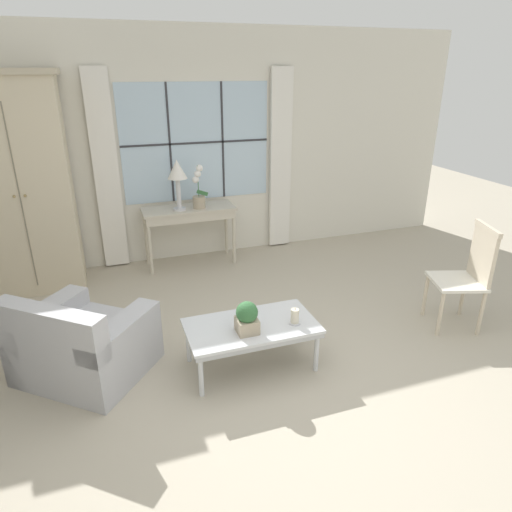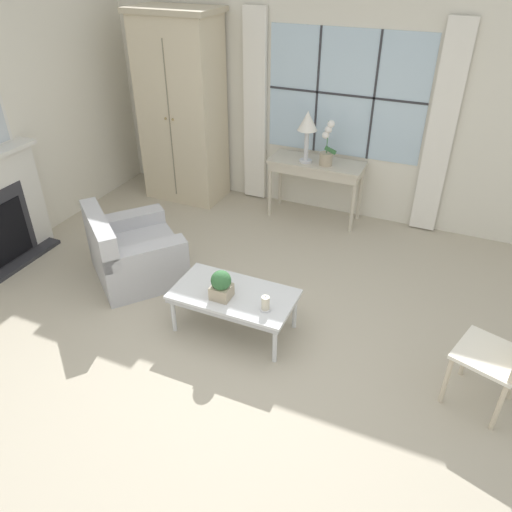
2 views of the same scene
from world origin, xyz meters
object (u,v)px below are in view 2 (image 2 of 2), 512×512
object	(u,v)px
armchair_upholstered	(134,254)
pillar_candle	(265,304)
potted_orchid	(327,149)
potted_plant_small	(221,285)
side_chair_wooden	(508,350)
table_lamp	(308,124)
console_table	(316,169)
coffee_table	(234,297)
armoire	(182,109)

from	to	relation	value
armchair_upholstered	pillar_candle	distance (m)	1.72
potted_orchid	potted_plant_small	world-z (taller)	potted_orchid
armchair_upholstered	side_chair_wooden	bearing A→B (deg)	-6.40
side_chair_wooden	pillar_candle	world-z (taller)	side_chair_wooden
pillar_candle	table_lamp	bearing A→B (deg)	101.58
potted_plant_small	console_table	bearing A→B (deg)	89.07
coffee_table	potted_orchid	bearing A→B (deg)	87.55
console_table	pillar_candle	size ratio (longest dim) A/B	7.94
side_chair_wooden	console_table	bearing A→B (deg)	132.44
table_lamp	armchair_upholstered	distance (m)	2.42
console_table	potted_plant_small	world-z (taller)	console_table
armoire	table_lamp	bearing A→B (deg)	0.21
armchair_upholstered	table_lamp	bearing A→B (deg)	58.73
potted_plant_small	pillar_candle	size ratio (longest dim) A/B	1.85
potted_plant_small	armoire	bearing A→B (deg)	126.26
table_lamp	potted_orchid	bearing A→B (deg)	2.73
armoire	potted_orchid	world-z (taller)	armoire
table_lamp	potted_orchid	size ratio (longest dim) A/B	1.15
coffee_table	pillar_candle	xyz separation A→B (m)	(0.34, -0.10, 0.10)
coffee_table	potted_plant_small	size ratio (longest dim) A/B	4.05
armchair_upholstered	pillar_candle	size ratio (longest dim) A/B	8.69
armchair_upholstered	side_chair_wooden	world-z (taller)	side_chair_wooden
armchair_upholstered	potted_orchid	bearing A→B (deg)	53.85
console_table	armchair_upholstered	bearing A→B (deg)	-122.93
console_table	pillar_candle	distance (m)	2.46
potted_orchid	armchair_upholstered	xyz separation A→B (m)	(-1.40, -1.92, -0.67)
pillar_candle	armoire	bearing A→B (deg)	132.10
coffee_table	side_chair_wooden	bearing A→B (deg)	-0.87
table_lamp	side_chair_wooden	bearing A→B (deg)	-45.24
console_table	potted_orchid	size ratio (longest dim) A/B	2.14
armchair_upholstered	side_chair_wooden	xyz separation A→B (m)	(3.44, -0.39, 0.31)
console_table	side_chair_wooden	xyz separation A→B (m)	(2.16, -2.36, -0.08)
console_table	table_lamp	size ratio (longest dim) A/B	1.86
console_table	potted_plant_small	distance (m)	2.43
table_lamp	side_chair_wooden	size ratio (longest dim) A/B	0.60
armoire	coffee_table	xyz separation A→B (m)	(1.79, -2.26, -0.81)
armoire	console_table	size ratio (longest dim) A/B	2.07
armchair_upholstered	coffee_table	world-z (taller)	armchair_upholstered
console_table	coffee_table	size ratio (longest dim) A/B	1.06
table_lamp	potted_orchid	world-z (taller)	table_lamp
armoire	potted_plant_small	xyz separation A→B (m)	(1.73, -2.35, -0.64)
console_table	potted_orchid	world-z (taller)	potted_orchid
armoire	coffee_table	size ratio (longest dim) A/B	2.19
console_table	side_chair_wooden	size ratio (longest dim) A/B	1.11
potted_plant_small	table_lamp	bearing A→B (deg)	91.93
console_table	side_chair_wooden	world-z (taller)	side_chair_wooden
console_table	coffee_table	bearing A→B (deg)	-89.31
table_lamp	armchair_upholstered	xyz separation A→B (m)	(-1.16, -1.91, -0.93)
side_chair_wooden	pillar_candle	distance (m)	1.80
side_chair_wooden	potted_orchid	bearing A→B (deg)	131.38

